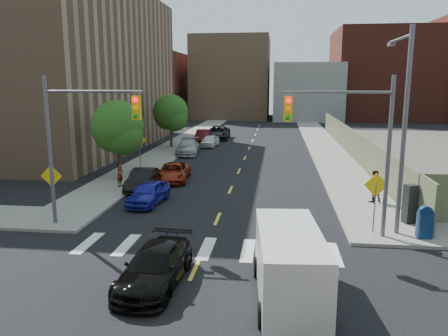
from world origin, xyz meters
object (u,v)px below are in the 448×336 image
(pedestrian_west, at_px, (120,174))
(parked_car_maroon, at_px, (203,136))
(cargo_van, at_px, (289,261))
(parked_car_grey, at_px, (218,133))
(black_sedan, at_px, (155,267))
(parked_car_silver, at_px, (188,147))
(payphone, at_px, (410,204))
(pedestrian_east, at_px, (374,186))
(parked_car_red, at_px, (173,172))
(mailbox, at_px, (425,222))
(parked_car_white, at_px, (210,141))
(parked_car_black, at_px, (143,180))
(parked_car_blue, at_px, (148,193))

(pedestrian_west, bearing_deg, parked_car_maroon, -1.18)
(cargo_van, xyz_separation_m, pedestrian_west, (-10.36, 13.18, -0.25))
(parked_car_grey, bearing_deg, cargo_van, -80.23)
(black_sedan, bearing_deg, parked_car_silver, 102.57)
(payphone, distance_m, pedestrian_east, 3.70)
(parked_car_grey, relative_size, cargo_van, 1.10)
(parked_car_silver, bearing_deg, parked_car_red, -89.27)
(parked_car_maroon, xyz_separation_m, payphone, (14.65, -27.84, 0.36))
(pedestrian_east, bearing_deg, parked_car_red, -38.89)
(parked_car_red, bearing_deg, pedestrian_west, -142.11)
(parked_car_red, distance_m, pedestrian_west, 3.90)
(parked_car_silver, bearing_deg, mailbox, -61.34)
(parked_car_silver, xyz_separation_m, parked_car_white, (1.30, 5.18, -0.08))
(parked_car_red, relative_size, black_sedan, 0.99)
(parked_car_black, bearing_deg, cargo_van, -57.46)
(parked_car_blue, height_order, payphone, payphone)
(parked_car_maroon, distance_m, black_sedan, 35.58)
(payphone, bearing_deg, parked_car_silver, 104.69)
(black_sedan, height_order, mailbox, mailbox)
(parked_car_white, relative_size, cargo_van, 0.73)
(parked_car_silver, bearing_deg, parked_car_white, 70.01)
(cargo_van, xyz_separation_m, payphone, (5.84, 7.74, -0.10))
(parked_car_white, height_order, parked_car_maroon, parked_car_maroon)
(mailbox, bearing_deg, payphone, 87.63)
(black_sedan, height_order, payphone, payphone)
(parked_car_white, relative_size, black_sedan, 0.84)
(parked_car_red, xyz_separation_m, mailbox, (13.40, -10.15, 0.23))
(parked_car_grey, xyz_separation_m, pedestrian_east, (12.44, -27.25, 0.27))
(parked_car_blue, relative_size, pedestrian_west, 2.45)
(parked_car_white, relative_size, pedestrian_west, 2.37)
(cargo_van, bearing_deg, pedestrian_east, 61.43)
(parked_car_white, xyz_separation_m, pedestrian_east, (12.44, -20.87, 0.41))
(parked_car_blue, distance_m, cargo_van, 12.44)
(parked_car_grey, distance_m, pedestrian_east, 29.96)
(parked_car_silver, height_order, cargo_van, cargo_van)
(parked_car_white, height_order, pedestrian_west, pedestrian_west)
(parked_car_white, bearing_deg, pedestrian_west, -93.29)
(parked_car_red, xyz_separation_m, black_sedan, (3.12, -15.57, 0.03))
(cargo_van, height_order, payphone, cargo_van)
(parked_car_silver, relative_size, payphone, 2.65)
(parked_car_black, xyz_separation_m, parked_car_maroon, (0.00, 22.57, 0.05))
(parked_car_blue, relative_size, pedestrian_east, 2.15)
(parked_car_blue, xyz_separation_m, mailbox, (13.40, -4.21, 0.18))
(parked_car_blue, distance_m, parked_car_white, 22.30)
(mailbox, bearing_deg, parked_car_silver, 120.87)
(parked_car_white, xyz_separation_m, cargo_van, (7.52, -32.20, 0.55))
(parked_car_blue, relative_size, parked_car_maroon, 0.89)
(parked_car_silver, distance_m, pedestrian_east, 20.86)
(parked_car_silver, distance_m, parked_car_white, 5.34)
(pedestrian_east, bearing_deg, black_sedan, 30.88)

